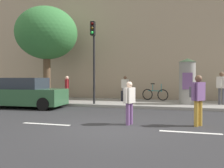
% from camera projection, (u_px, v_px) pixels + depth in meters
% --- Properties ---
extents(ground_plane, '(80.00, 80.00, 0.00)m').
position_uv_depth(ground_plane, '(112.00, 128.00, 7.98)').
color(ground_plane, '#2B2B2D').
extents(sidewalk_curb, '(36.00, 4.00, 0.15)m').
position_uv_depth(sidewalk_curb, '(144.00, 103.00, 14.71)').
color(sidewalk_curb, gray).
rests_on(sidewalk_curb, ground_plane).
extents(lane_markings, '(25.80, 0.16, 0.01)m').
position_uv_depth(lane_markings, '(112.00, 128.00, 7.98)').
color(lane_markings, silver).
rests_on(lane_markings, ground_plane).
extents(building_backdrop, '(36.00, 5.00, 8.99)m').
position_uv_depth(building_backdrop, '(154.00, 41.00, 19.40)').
color(building_backdrop, tan).
rests_on(building_backdrop, ground_plane).
extents(traffic_light, '(0.24, 0.45, 4.53)m').
position_uv_depth(traffic_light, '(93.00, 49.00, 13.63)').
color(traffic_light, black).
rests_on(traffic_light, sidewalk_curb).
extents(poster_column, '(0.97, 0.97, 2.53)m').
position_uv_depth(poster_column, '(187.00, 81.00, 13.71)').
color(poster_column, gray).
rests_on(poster_column, sidewalk_curb).
extents(street_tree, '(4.01, 4.01, 6.08)m').
position_uv_depth(street_tree, '(47.00, 34.00, 16.19)').
color(street_tree, brown).
rests_on(street_tree, sidewalk_curb).
extents(pedestrian_in_light_jacket, '(0.47, 0.57, 1.49)m').
position_uv_depth(pedestrian_in_light_jacket, '(129.00, 99.00, 8.53)').
color(pedestrian_in_light_jacket, '#724C84').
rests_on(pedestrian_in_light_jacket, ground_plane).
extents(pedestrian_near_pole, '(0.52, 0.52, 1.71)m').
position_uv_depth(pedestrian_near_pole, '(198.00, 96.00, 8.26)').
color(pedestrian_near_pole, '#B78C33').
rests_on(pedestrian_near_pole, ground_plane).
extents(pedestrian_with_bag, '(0.55, 0.48, 1.57)m').
position_uv_depth(pedestrian_with_bag, '(125.00, 86.00, 15.72)').
color(pedestrian_with_bag, navy).
rests_on(pedestrian_with_bag, sidewalk_curb).
extents(pedestrian_with_backpack, '(0.42, 0.61, 1.57)m').
position_uv_depth(pedestrian_with_backpack, '(67.00, 87.00, 14.93)').
color(pedestrian_with_backpack, maroon).
rests_on(pedestrian_with_backpack, sidewalk_curb).
extents(pedestrian_in_red_top, '(0.51, 0.51, 1.77)m').
position_uv_depth(pedestrian_in_red_top, '(221.00, 85.00, 13.35)').
color(pedestrian_in_red_top, '#4C4C51').
rests_on(pedestrian_in_red_top, sidewalk_curb).
extents(bicycle_leaning, '(1.72, 0.53, 1.09)m').
position_uv_depth(bicycle_leaning, '(155.00, 94.00, 15.92)').
color(bicycle_leaning, black).
rests_on(bicycle_leaning, sidewalk_curb).
extents(parked_car_silver, '(4.13, 2.02, 1.61)m').
position_uv_depth(parked_car_silver, '(26.00, 93.00, 13.23)').
color(parked_car_silver, '#2D5938').
rests_on(parked_car_silver, ground_plane).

